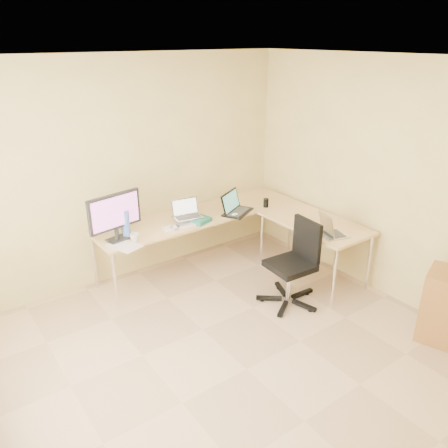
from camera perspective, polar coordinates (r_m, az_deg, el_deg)
floor at (r=4.18m, az=2.91°, el=-18.16°), size 4.50×4.50×0.00m
ceiling at (r=3.15m, az=3.91°, el=20.20°), size 4.50×4.50×0.00m
wall_back at (r=5.29m, az=-12.32°, el=6.58°), size 4.50×0.00×4.50m
wall_right at (r=4.99m, az=22.47°, el=4.33°), size 0.00×4.50×4.50m
desk_main at (r=5.61m, az=-3.06°, el=-2.18°), size 2.65×0.70×0.73m
desk_return at (r=5.49m, az=11.33°, el=-3.19°), size 0.70×1.30×0.73m
monitor at (r=4.80m, az=-13.83°, el=0.84°), size 0.64×0.30×0.53m
book_stack at (r=5.25m, az=-3.57°, el=0.65°), size 0.30×0.35×0.05m
laptop_center at (r=5.19m, az=-4.72°, el=1.90°), size 0.37×0.30×0.21m
laptop_black at (r=5.45m, az=1.78°, el=2.75°), size 0.51×0.46×0.26m
keyboard at (r=5.12m, az=-5.40°, el=-0.20°), size 0.46×0.16×0.02m
mouse at (r=5.40m, az=1.39°, el=1.23°), size 0.09×0.07×0.03m
mug at (r=4.81m, az=-11.43°, el=-1.70°), size 0.11×0.11×0.09m
cd_stack at (r=5.06m, az=-6.34°, el=-0.46°), size 0.13×0.13×0.03m
water_bottle at (r=4.90m, az=-12.52°, el=0.10°), size 0.12×0.12×0.31m
papers at (r=4.74m, az=-12.64°, el=-2.77°), size 0.32×0.39×0.01m
white_box at (r=5.17m, az=-14.32°, el=-0.31°), size 0.22×0.18×0.07m
desk_fan at (r=5.12m, az=-15.05°, el=0.53°), size 0.27×0.27×0.26m
black_cup at (r=5.69m, az=5.42°, el=2.73°), size 0.07×0.07×0.11m
laptop_return at (r=4.98m, az=14.05°, el=-0.29°), size 0.39×0.34×0.22m
office_chair at (r=4.85m, az=8.51°, el=-4.90°), size 0.61×0.61×0.96m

